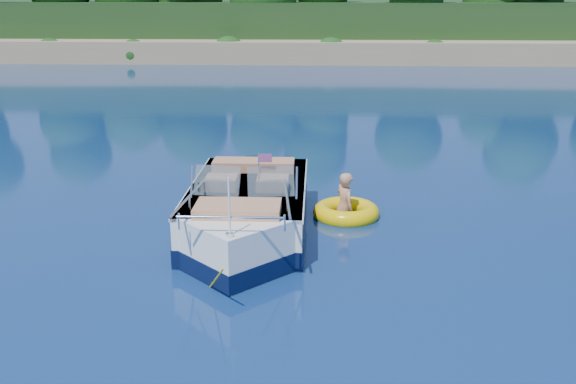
# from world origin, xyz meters

# --- Properties ---
(ground) EXTENTS (160.00, 160.00, 0.00)m
(ground) POSITION_xyz_m (0.00, 0.00, 0.00)
(ground) COLOR #0A224B
(ground) RESTS_ON ground
(shoreline) EXTENTS (170.00, 59.00, 6.00)m
(shoreline) POSITION_xyz_m (0.00, 63.77, 0.98)
(shoreline) COLOR #8F7E53
(shoreline) RESTS_ON ground
(motorboat) EXTENTS (2.29, 6.35, 2.11)m
(motorboat) POSITION_xyz_m (-2.33, 2.15, 0.41)
(motorboat) COLOR white
(motorboat) RESTS_ON ground
(tow_tube) EXTENTS (1.43, 1.43, 0.37)m
(tow_tube) POSITION_xyz_m (-0.34, 3.38, 0.10)
(tow_tube) COLOR yellow
(tow_tube) RESTS_ON ground
(boy) EXTENTS (0.74, 0.91, 1.64)m
(boy) POSITION_xyz_m (-0.40, 3.44, 0.00)
(boy) COLOR tan
(boy) RESTS_ON ground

